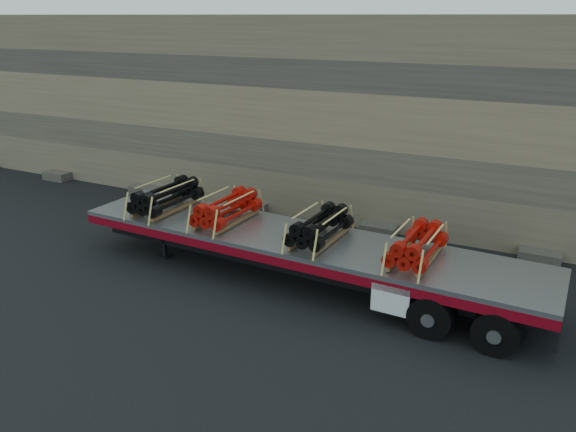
% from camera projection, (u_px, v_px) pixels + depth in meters
% --- Properties ---
extents(ground, '(120.00, 120.00, 0.00)m').
position_uv_depth(ground, '(258.00, 278.00, 15.81)').
color(ground, black).
rests_on(ground, ground).
extents(rock_wall, '(44.00, 3.00, 7.00)m').
position_uv_depth(rock_wall, '(346.00, 118.00, 20.10)').
color(rock_wall, '#7A6B54').
rests_on(rock_wall, ground).
extents(trailer, '(13.36, 3.05, 1.33)m').
position_uv_depth(trailer, '(298.00, 259.00, 15.43)').
color(trailer, '#9B9DA2').
rests_on(trailer, ground).
extents(bundle_front, '(1.22, 2.31, 0.80)m').
position_uv_depth(bundle_front, '(166.00, 197.00, 17.14)').
color(bundle_front, black).
rests_on(bundle_front, trailer).
extents(bundle_midfront, '(1.17, 2.21, 0.77)m').
position_uv_depth(bundle_midfront, '(227.00, 209.00, 16.13)').
color(bundle_midfront, '#BA1209').
rests_on(bundle_midfront, trailer).
extents(bundle_midrear, '(1.14, 2.15, 0.75)m').
position_uv_depth(bundle_midrear, '(320.00, 227.00, 14.79)').
color(bundle_midrear, black).
rests_on(bundle_midrear, trailer).
extents(bundle_rear, '(1.12, 2.12, 0.74)m').
position_uv_depth(bundle_rear, '(417.00, 246.00, 13.61)').
color(bundle_rear, '#BA1209').
rests_on(bundle_rear, trailer).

